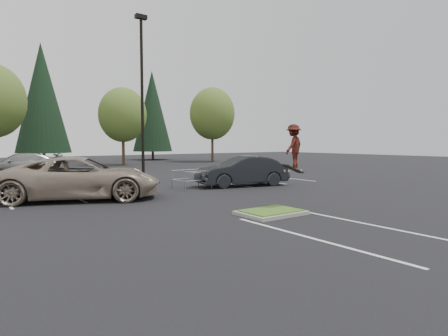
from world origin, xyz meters
TOP-DOWN VIEW (x-y plane):
  - ground at (0.00, 0.00)m, footprint 120.00×120.00m
  - grass_median at (0.00, 0.00)m, footprint 2.20×1.60m
  - stall_lines at (-1.35, 6.02)m, footprint 22.62×17.60m
  - light_pole at (0.50, 12.00)m, footprint 0.70×0.60m
  - decid_c at (5.99, 29.83)m, footprint 5.12×5.12m
  - decid_d at (17.99, 30.33)m, footprint 5.76×5.76m
  - conif_b at (0.00, 40.50)m, footprint 6.38×6.38m
  - conif_c at (14.00, 39.50)m, footprint 5.50×5.50m
  - cart_corral at (2.02, 7.97)m, footprint 3.65×1.53m
  - skateboarder at (1.20, 0.12)m, footprint 1.17×0.91m
  - car_l_tan at (-4.50, 7.49)m, footprint 7.47×5.57m
  - car_r_charc at (4.50, 7.22)m, footprint 5.50×2.99m
  - car_far_silver at (-5.00, 22.00)m, footprint 5.93×2.65m

SIDE VIEW (x-z plane):
  - ground at x=0.00m, z-range 0.00..0.00m
  - stall_lines at x=-1.35m, z-range 0.00..0.01m
  - grass_median at x=0.00m, z-range 0.00..0.16m
  - cart_corral at x=2.02m, z-range 0.13..1.14m
  - car_far_silver at x=-5.00m, z-range 0.00..1.69m
  - car_r_charc at x=4.50m, z-range 0.00..1.72m
  - car_l_tan at x=-4.50m, z-range 0.00..1.89m
  - skateboarder at x=1.20m, z-range 1.45..3.28m
  - light_pole at x=0.50m, z-range -0.50..9.62m
  - decid_c at x=5.99m, z-range 1.06..9.45m
  - decid_d at x=17.99m, z-range 1.20..10.63m
  - conif_c at x=14.00m, z-range 0.60..13.10m
  - conif_b at x=0.00m, z-range 0.60..15.10m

